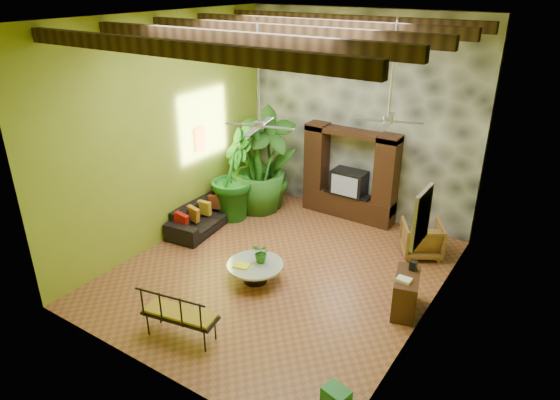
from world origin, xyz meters
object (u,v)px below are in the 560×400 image
Objects in this scene: iron_bench at (176,313)px; entertainment_center at (349,181)px; tall_plant_a at (270,160)px; ceiling_fan_back at (389,109)px; green_bin at (336,398)px; coffee_table at (255,270)px; side_console at (406,293)px; sofa at (205,215)px; tall_plant_b at (233,174)px; tall_plant_c at (258,164)px; wicker_armchair at (422,239)px; ceiling_fan_front at (259,114)px.

entertainment_center is at bearing 76.49° from iron_bench.
tall_plant_a reaches higher than iron_bench.
ceiling_fan_back is 5.10m from green_bin.
green_bin is at bearing -34.80° from coffee_table.
tall_plant_a is at bearing 160.43° from ceiling_fan_back.
iron_bench is at bearing -72.07° from tall_plant_a.
entertainment_center is at bearing 19.20° from tall_plant_a.
iron_bench reaches higher than side_console.
sofa is at bearing -111.50° from tall_plant_a.
tall_plant_b is 1.68× the size of iron_bench.
tall_plant_a is 0.33m from tall_plant_c.
sofa is 2.57× the size of wicker_armchair.
ceiling_fan_back is 4.40m from tall_plant_c.
ceiling_fan_back reaches higher than iron_bench.
tall_plant_a is at bearing -32.68° from wicker_armchair.
side_console is at bearing 90.00° from green_bin.
tall_plant_c is (0.31, 0.66, 0.12)m from tall_plant_b.
ceiling_fan_front is 4.84m from green_bin.
entertainment_center reaches higher than iron_bench.
tall_plant_b is at bearing 136.04° from coffee_table.
ceiling_fan_back is 4.05m from coffee_table.
coffee_table is at bearing 19.84° from wicker_armchair.
entertainment_center reaches higher than coffee_table.
entertainment_center is 0.90× the size of tall_plant_a.
side_console is at bearing 14.27° from coffee_table.
tall_plant_c is at bearing 134.91° from green_bin.
sofa reaches higher than coffee_table.
coffee_table is at bearing -43.96° from tall_plant_b.
green_bin is (2.86, -1.99, -0.09)m from coffee_table.
tall_plant_a is 1.95× the size of iron_bench.
green_bin is (5.08, -4.12, -0.98)m from tall_plant_b.
side_console is at bearing -45.75° from ceiling_fan_back.
coffee_table is (2.22, -2.14, -0.89)m from tall_plant_b.
iron_bench is (-2.47, -5.02, 0.16)m from wicker_armchair.
side_console is (2.65, -3.01, -0.60)m from entertainment_center.
entertainment_center is 4.06m from side_console.
tall_plant_b is at bearing 175.29° from ceiling_fan_back.
green_bin is at bearing -45.09° from tall_plant_c.
ceiling_fan_front is 4.97× the size of green_bin.
green_bin is (0.44, -4.86, -0.22)m from wicker_armchair.
ceiling_fan_front reaches higher than wicker_armchair.
entertainment_center is 1.29× the size of ceiling_fan_back.
side_console is (2.85, 0.52, -3.03)m from ceiling_fan_front.
side_console is at bearing 71.52° from wicker_armchair.
wicker_armchair is at bearing -2.69° from tall_plant_a.
entertainment_center reaches higher than green_bin.
tall_plant_c is at bearing 124.32° from coffee_table.
side_console is at bearing -15.53° from tall_plant_b.
ceiling_fan_front is 3.71m from tall_plant_b.
coffee_table is 1.23× the size of side_console.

